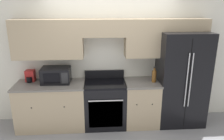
{
  "coord_description": "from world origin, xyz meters",
  "views": [
    {
      "loc": [
        -0.26,
        -3.62,
        2.38
      ],
      "look_at": [
        -0.0,
        0.31,
        1.15
      ],
      "focal_mm": 35.0,
      "sensor_mm": 36.0,
      "label": 1
    }
  ],
  "objects_px": {
    "oven_range": "(105,103)",
    "bottle": "(154,76)",
    "refrigerator": "(180,78)",
    "microwave": "(56,75)"
  },
  "relations": [
    {
      "from": "bottle",
      "to": "microwave",
      "type": "bearing_deg",
      "value": 176.77
    },
    {
      "from": "microwave",
      "to": "bottle",
      "type": "relative_size",
      "value": 1.72
    },
    {
      "from": "bottle",
      "to": "oven_range",
      "type": "bearing_deg",
      "value": 178.09
    },
    {
      "from": "refrigerator",
      "to": "bottle",
      "type": "relative_size",
      "value": 5.93
    },
    {
      "from": "oven_range",
      "to": "bottle",
      "type": "bearing_deg",
      "value": -1.91
    },
    {
      "from": "microwave",
      "to": "refrigerator",
      "type": "bearing_deg",
      "value": 0.08
    },
    {
      "from": "oven_range",
      "to": "refrigerator",
      "type": "bearing_deg",
      "value": 2.95
    },
    {
      "from": "oven_range",
      "to": "refrigerator",
      "type": "relative_size",
      "value": 0.57
    },
    {
      "from": "refrigerator",
      "to": "bottle",
      "type": "xyz_separation_m",
      "value": [
        -0.56,
        -0.11,
        0.09
      ]
    },
    {
      "from": "oven_range",
      "to": "refrigerator",
      "type": "distance_m",
      "value": 1.58
    }
  ]
}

